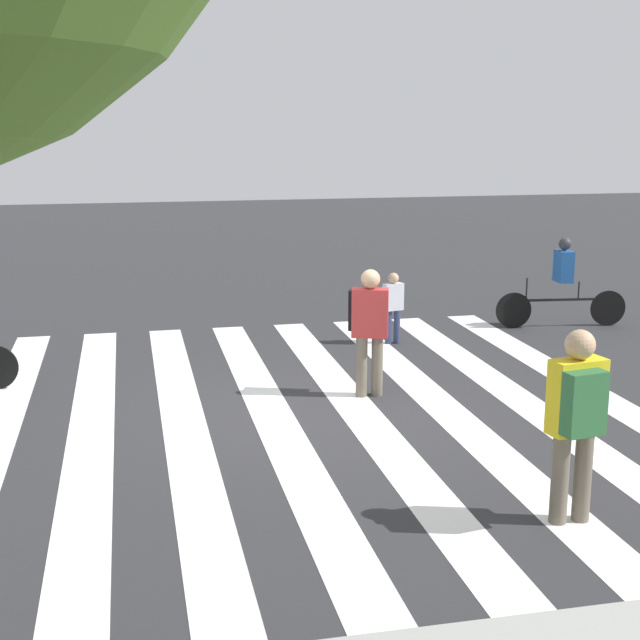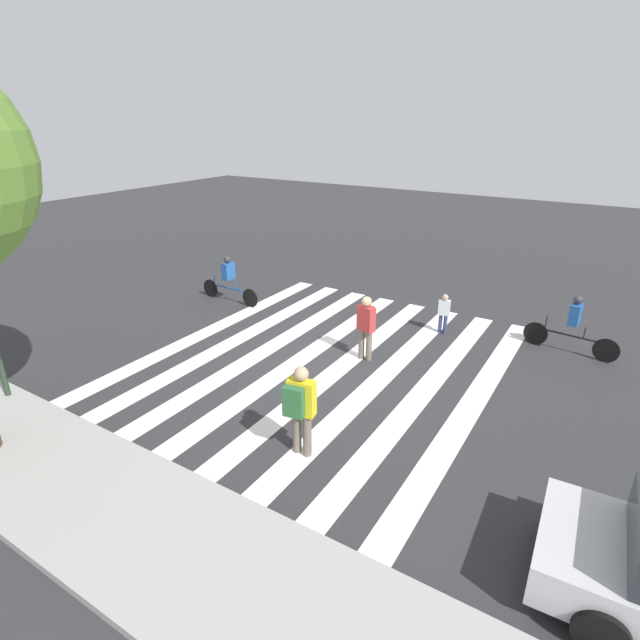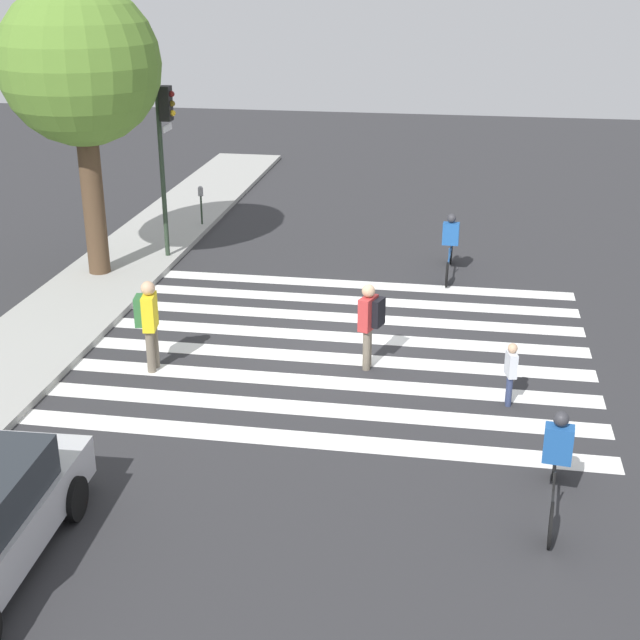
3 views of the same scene
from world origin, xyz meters
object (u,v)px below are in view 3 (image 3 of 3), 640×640
at_px(cyclist_mid_street, 557,458).
at_px(parking_meter, 201,197).
at_px(pedestrian_adult_blue_shirt, 148,318).
at_px(traffic_light, 165,135).
at_px(pedestrian_child_with_backpack, 511,370).
at_px(pedestrian_adult_tall_backpack, 370,319).
at_px(cyclist_far_lane, 450,242).
at_px(street_tree, 80,67).

bearing_deg(cyclist_mid_street, parking_meter, 40.82).
distance_m(parking_meter, pedestrian_adult_blue_shirt, 9.70).
height_order(traffic_light, parking_meter, traffic_light).
bearing_deg(traffic_light, pedestrian_child_with_backpack, -129.06).
height_order(pedestrian_adult_tall_backpack, cyclist_far_lane, pedestrian_adult_tall_backpack).
bearing_deg(street_tree, pedestrian_adult_blue_shirt, -148.11).
height_order(traffic_light, cyclist_mid_street, traffic_light).
xyz_separation_m(traffic_light, cyclist_far_lane, (0.04, -7.20, -2.42)).
relative_size(parking_meter, street_tree, 0.18).
distance_m(traffic_light, pedestrian_adult_tall_backpack, 8.49).
bearing_deg(pedestrian_adult_blue_shirt, cyclist_mid_street, 53.98).
height_order(traffic_light, cyclist_far_lane, traffic_light).
xyz_separation_m(parking_meter, pedestrian_adult_blue_shirt, (-9.53, -1.80, 0.10)).
height_order(parking_meter, pedestrian_adult_blue_shirt, pedestrian_adult_blue_shirt).
relative_size(pedestrian_child_with_backpack, cyclist_far_lane, 0.49).
height_order(traffic_light, pedestrian_adult_tall_backpack, traffic_light).
bearing_deg(pedestrian_adult_tall_backpack, cyclist_mid_street, -125.86).
xyz_separation_m(pedestrian_adult_tall_backpack, cyclist_far_lane, (5.77, -1.36, -0.14)).
bearing_deg(pedestrian_adult_blue_shirt, pedestrian_child_with_backpack, 77.38).
distance_m(traffic_light, pedestrian_adult_blue_shirt, 7.09).
bearing_deg(pedestrian_adult_tall_backpack, pedestrian_adult_blue_shirt, 119.39).
bearing_deg(cyclist_far_lane, street_tree, 102.35).
bearing_deg(cyclist_far_lane, pedestrian_adult_blue_shirt, 141.79).
bearing_deg(cyclist_mid_street, pedestrian_child_with_backpack, 15.20).
distance_m(pedestrian_child_with_backpack, cyclist_mid_street, 3.30).
xyz_separation_m(pedestrian_adult_blue_shirt, cyclist_mid_street, (-3.61, -7.26, -0.19)).
relative_size(pedestrian_adult_tall_backpack, cyclist_mid_street, 0.73).
xyz_separation_m(pedestrian_adult_blue_shirt, pedestrian_adult_tall_backpack, (0.78, -4.13, -0.06)).
xyz_separation_m(cyclist_far_lane, cyclist_mid_street, (-10.16, -1.78, 0.00)).
distance_m(parking_meter, cyclist_far_lane, 7.87).
bearing_deg(cyclist_mid_street, street_tree, 56.63).
distance_m(street_tree, cyclist_far_lane, 9.68).
xyz_separation_m(pedestrian_adult_blue_shirt, pedestrian_child_with_backpack, (-0.36, -6.75, -0.39)).
xyz_separation_m(pedestrian_adult_tall_backpack, cyclist_mid_street, (-4.40, -3.13, -0.14)).
distance_m(pedestrian_child_with_backpack, pedestrian_adult_tall_backpack, 2.88).
bearing_deg(street_tree, cyclist_mid_street, -129.62).
height_order(pedestrian_adult_tall_backpack, cyclist_mid_street, pedestrian_adult_tall_backpack).
bearing_deg(cyclist_far_lane, parking_meter, 69.46).
xyz_separation_m(parking_meter, pedestrian_adult_tall_backpack, (-8.75, -5.93, 0.04)).
height_order(street_tree, cyclist_far_lane, street_tree).
relative_size(pedestrian_child_with_backpack, pedestrian_adult_tall_backpack, 0.69).
height_order(pedestrian_adult_blue_shirt, pedestrian_child_with_backpack, pedestrian_adult_blue_shirt).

